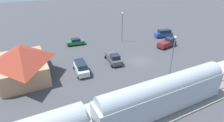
{
  "coord_description": "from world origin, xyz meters",
  "views": [
    {
      "loc": [
        -28.12,
        20.87,
        17.28
      ],
      "look_at": [
        0.77,
        6.14,
        1.0
      ],
      "focal_mm": 29.14,
      "sensor_mm": 36.0,
      "label": 1
    }
  ],
  "objects_px": {
    "suv_silver": "(81,68)",
    "suv_blue": "(164,33)",
    "station_building": "(22,62)",
    "light_pole_lot_center": "(122,24)",
    "pickup_charcoal": "(113,58)",
    "pickup_maroon": "(167,43)",
    "light_pole_near_platform": "(173,51)",
    "pedestrian_on_platform": "(187,77)",
    "pedestrian_waiting_far": "(172,81)",
    "sedan_green": "(76,42)"
  },
  "relations": [
    {
      "from": "pedestrian_on_platform",
      "to": "pickup_maroon",
      "type": "bearing_deg",
      "value": -30.93
    },
    {
      "from": "pickup_charcoal",
      "to": "suv_silver",
      "type": "relative_size",
      "value": 1.11
    },
    {
      "from": "pedestrian_on_platform",
      "to": "sedan_green",
      "type": "height_order",
      "value": "pedestrian_on_platform"
    },
    {
      "from": "light_pole_near_platform",
      "to": "sedan_green",
      "type": "bearing_deg",
      "value": 26.44
    },
    {
      "from": "pedestrian_on_platform",
      "to": "pickup_charcoal",
      "type": "xyz_separation_m",
      "value": [
        12.54,
        7.45,
        -0.25
      ]
    },
    {
      "from": "light_pole_near_platform",
      "to": "pickup_maroon",
      "type": "bearing_deg",
      "value": -40.06
    },
    {
      "from": "sedan_green",
      "to": "pickup_maroon",
      "type": "bearing_deg",
      "value": -120.24
    },
    {
      "from": "suv_blue",
      "to": "light_pole_lot_center",
      "type": "xyz_separation_m",
      "value": [
        2.42,
        12.36,
        3.73
      ]
    },
    {
      "from": "pickup_charcoal",
      "to": "light_pole_near_platform",
      "type": "distance_m",
      "value": 12.0
    },
    {
      "from": "pedestrian_waiting_far",
      "to": "pickup_maroon",
      "type": "xyz_separation_m",
      "value": [
        14.0,
        -11.7,
        -0.25
      ]
    },
    {
      "from": "pedestrian_waiting_far",
      "to": "pickup_maroon",
      "type": "distance_m",
      "value": 18.25
    },
    {
      "from": "pedestrian_on_platform",
      "to": "suv_silver",
      "type": "bearing_deg",
      "value": 52.32
    },
    {
      "from": "pickup_maroon",
      "to": "light_pole_lot_center",
      "type": "distance_m",
      "value": 12.39
    },
    {
      "from": "pedestrian_waiting_far",
      "to": "station_building",
      "type": "bearing_deg",
      "value": 55.08
    },
    {
      "from": "pedestrian_on_platform",
      "to": "suv_blue",
      "type": "bearing_deg",
      "value": -32.14
    },
    {
      "from": "light_pole_near_platform",
      "to": "pedestrian_on_platform",
      "type": "bearing_deg",
      "value": -172.58
    },
    {
      "from": "pedestrian_waiting_far",
      "to": "suv_blue",
      "type": "distance_m",
      "value": 25.65
    },
    {
      "from": "pickup_maroon",
      "to": "pickup_charcoal",
      "type": "xyz_separation_m",
      "value": [
        -1.56,
        15.9,
        0.0
      ]
    },
    {
      "from": "station_building",
      "to": "pickup_charcoal",
      "type": "height_order",
      "value": "station_building"
    },
    {
      "from": "sedan_green",
      "to": "pedestrian_waiting_far",
      "type": "bearing_deg",
      "value": -162.15
    },
    {
      "from": "suv_silver",
      "to": "light_pole_near_platform",
      "type": "height_order",
      "value": "light_pole_near_platform"
    },
    {
      "from": "sedan_green",
      "to": "suv_silver",
      "type": "height_order",
      "value": "suv_silver"
    },
    {
      "from": "pedestrian_on_platform",
      "to": "pickup_maroon",
      "type": "height_order",
      "value": "pickup_maroon"
    },
    {
      "from": "sedan_green",
      "to": "station_building",
      "type": "bearing_deg",
      "value": 131.02
    },
    {
      "from": "pedestrian_on_platform",
      "to": "suv_blue",
      "type": "relative_size",
      "value": 0.33
    },
    {
      "from": "sedan_green",
      "to": "light_pole_lot_center",
      "type": "relative_size",
      "value": 0.6
    },
    {
      "from": "station_building",
      "to": "pedestrian_on_platform",
      "type": "bearing_deg",
      "value": -121.31
    },
    {
      "from": "pickup_charcoal",
      "to": "suv_blue",
      "type": "distance_m",
      "value": 21.54
    },
    {
      "from": "suv_silver",
      "to": "suv_blue",
      "type": "distance_m",
      "value": 28.82
    },
    {
      "from": "light_pole_near_platform",
      "to": "pickup_charcoal",
      "type": "bearing_deg",
      "value": 37.75
    },
    {
      "from": "station_building",
      "to": "light_pole_lot_center",
      "type": "distance_m",
      "value": 25.81
    },
    {
      "from": "pickup_maroon",
      "to": "suv_blue",
      "type": "distance_m",
      "value": 7.42
    },
    {
      "from": "pickup_maroon",
      "to": "suv_silver",
      "type": "bearing_deg",
      "value": 96.62
    },
    {
      "from": "suv_silver",
      "to": "suv_blue",
      "type": "height_order",
      "value": "same"
    },
    {
      "from": "station_building",
      "to": "pickup_charcoal",
      "type": "relative_size",
      "value": 2.08
    },
    {
      "from": "sedan_green",
      "to": "suv_blue",
      "type": "height_order",
      "value": "suv_blue"
    },
    {
      "from": "station_building",
      "to": "pedestrian_on_platform",
      "type": "height_order",
      "value": "station_building"
    },
    {
      "from": "suv_blue",
      "to": "pedestrian_on_platform",
      "type": "bearing_deg",
      "value": 147.86
    },
    {
      "from": "suv_silver",
      "to": "light_pole_near_platform",
      "type": "distance_m",
      "value": 16.72
    },
    {
      "from": "pickup_charcoal",
      "to": "light_pole_near_platform",
      "type": "relative_size",
      "value": 0.75
    },
    {
      "from": "pedestrian_waiting_far",
      "to": "suv_blue",
      "type": "xyz_separation_m",
      "value": [
        20.1,
        -15.94,
        -0.13
      ]
    },
    {
      "from": "light_pole_lot_center",
      "to": "station_building",
      "type": "bearing_deg",
      "value": 107.88
    },
    {
      "from": "station_building",
      "to": "suv_silver",
      "type": "distance_m",
      "value": 10.15
    },
    {
      "from": "suv_silver",
      "to": "light_pole_lot_center",
      "type": "relative_size",
      "value": 0.65
    },
    {
      "from": "suv_silver",
      "to": "light_pole_near_platform",
      "type": "xyz_separation_m",
      "value": [
        -7.9,
        -14.3,
        3.57
      ]
    },
    {
      "from": "sedan_green",
      "to": "light_pole_lot_center",
      "type": "xyz_separation_m",
      "value": [
        -3.12,
        -11.83,
        4.0
      ]
    },
    {
      "from": "pickup_maroon",
      "to": "light_pole_lot_center",
      "type": "xyz_separation_m",
      "value": [
        8.51,
        8.13,
        3.85
      ]
    },
    {
      "from": "pickup_maroon",
      "to": "pickup_charcoal",
      "type": "distance_m",
      "value": 15.97
    },
    {
      "from": "station_building",
      "to": "light_pole_lot_center",
      "type": "height_order",
      "value": "light_pole_lot_center"
    },
    {
      "from": "pedestrian_on_platform",
      "to": "pickup_maroon",
      "type": "relative_size",
      "value": 0.3
    }
  ]
}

